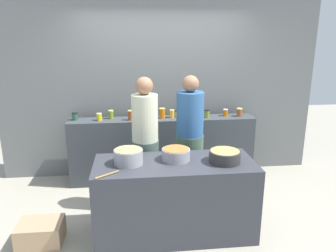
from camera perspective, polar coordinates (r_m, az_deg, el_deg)
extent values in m
plane|color=gray|center=(4.09, 0.56, -15.69)|extent=(12.00, 12.00, 0.00)
cube|color=slate|center=(4.97, -1.42, 8.43)|extent=(4.80, 0.12, 3.00)
cube|color=#363C41|center=(4.87, -0.98, -4.11)|extent=(2.70, 0.36, 0.96)
cube|color=#31333B|center=(3.62, 1.17, -12.51)|extent=(1.70, 0.70, 0.83)
cylinder|color=#235139|center=(4.81, -16.00, 1.55)|extent=(0.08, 0.08, 0.09)
cylinder|color=black|center=(4.79, -16.05, 2.17)|extent=(0.08, 0.08, 0.01)
cylinder|color=gold|center=(4.70, -11.95, 1.48)|extent=(0.07, 0.07, 0.09)
cylinder|color=#D6C666|center=(4.68, -11.99, 2.10)|extent=(0.08, 0.08, 0.01)
cylinder|color=olive|center=(4.77, -9.96, 1.92)|extent=(0.07, 0.07, 0.11)
cylinder|color=#D6C666|center=(4.76, -9.99, 2.64)|extent=(0.07, 0.07, 0.02)
cylinder|color=#903E16|center=(4.64, -6.60, 1.81)|extent=(0.07, 0.07, 0.13)
cylinder|color=#D6C666|center=(4.62, -6.63, 2.67)|extent=(0.07, 0.07, 0.01)
cylinder|color=#9B3913|center=(4.65, -4.96, 1.85)|extent=(0.07, 0.07, 0.12)
cylinder|color=silver|center=(4.64, -4.98, 2.69)|extent=(0.08, 0.08, 0.02)
cylinder|color=#CF660E|center=(4.73, -1.06, 2.20)|extent=(0.08, 0.08, 0.13)
cylinder|color=#D6C666|center=(4.71, -1.07, 3.07)|extent=(0.09, 0.09, 0.01)
cylinder|color=gold|center=(4.75, 0.70, 2.08)|extent=(0.07, 0.07, 0.11)
cylinder|color=#D6C666|center=(4.74, 0.70, 2.78)|extent=(0.07, 0.07, 0.01)
cylinder|color=gold|center=(4.81, 1.78, 2.12)|extent=(0.09, 0.09, 0.09)
cylinder|color=black|center=(4.80, 1.79, 2.69)|extent=(0.09, 0.09, 0.01)
cylinder|color=brown|center=(4.73, 4.00, 1.89)|extent=(0.08, 0.08, 0.09)
cylinder|color=#D6C666|center=(4.71, 4.02, 2.50)|extent=(0.09, 0.09, 0.01)
cylinder|color=olive|center=(4.79, 6.85, 2.08)|extent=(0.07, 0.07, 0.11)
cylinder|color=black|center=(4.78, 6.88, 2.76)|extent=(0.08, 0.08, 0.01)
cylinder|color=#D66408|center=(4.94, 10.03, 2.28)|extent=(0.07, 0.07, 0.09)
cylinder|color=silver|center=(4.92, 10.06, 2.86)|extent=(0.07, 0.07, 0.01)
cylinder|color=#964724|center=(4.95, 12.39, 2.28)|extent=(0.08, 0.08, 0.11)
cylinder|color=#D6C666|center=(4.94, 12.44, 2.98)|extent=(0.08, 0.08, 0.02)
cylinder|color=gray|center=(3.40, -6.95, -5.39)|extent=(0.30, 0.30, 0.15)
cylinder|color=tan|center=(3.37, -6.99, -4.11)|extent=(0.28, 0.28, 0.00)
cylinder|color=gray|center=(3.49, 1.39, -5.01)|extent=(0.30, 0.30, 0.12)
cylinder|color=#B7632E|center=(3.47, 1.40, -4.01)|extent=(0.28, 0.28, 0.00)
cylinder|color=#2D2D2D|center=(3.48, 9.90, -5.30)|extent=(0.33, 0.33, 0.12)
cylinder|color=#A7894E|center=(3.46, 9.95, -4.29)|extent=(0.30, 0.30, 0.00)
cylinder|color=#9E703D|center=(3.18, -10.65, -8.40)|extent=(0.22, 0.17, 0.02)
cylinder|color=#40524B|center=(4.09, -3.89, -8.55)|extent=(0.32, 0.32, 0.90)
cylinder|color=beige|center=(3.85, -4.09, 1.42)|extent=(0.31, 0.31, 0.55)
sphere|color=#8C6047|center=(3.77, -4.20, 7.04)|extent=(0.21, 0.21, 0.21)
cylinder|color=#415A48|center=(4.29, 3.70, -7.33)|extent=(0.36, 0.36, 0.90)
cylinder|color=#2C568A|center=(4.07, 3.88, 2.12)|extent=(0.34, 0.34, 0.55)
sphere|color=#8C6047|center=(4.00, 3.98, 7.41)|extent=(0.20, 0.20, 0.20)
cube|color=tan|center=(3.85, -21.40, -17.00)|extent=(0.46, 0.35, 0.24)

